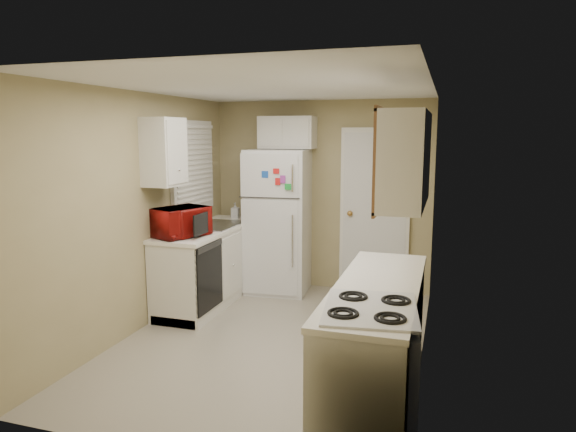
% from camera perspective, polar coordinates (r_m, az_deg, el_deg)
% --- Properties ---
extents(floor, '(3.80, 3.80, 0.00)m').
position_cam_1_polar(floor, '(5.13, -1.72, -13.67)').
color(floor, '#AEA593').
rests_on(floor, ground).
extents(ceiling, '(3.80, 3.80, 0.00)m').
position_cam_1_polar(ceiling, '(4.74, -1.87, 14.13)').
color(ceiling, white).
rests_on(ceiling, floor).
extents(wall_left, '(3.80, 3.80, 0.00)m').
position_cam_1_polar(wall_left, '(5.41, -15.94, 0.43)').
color(wall_left, tan).
rests_on(wall_left, floor).
extents(wall_right, '(3.80, 3.80, 0.00)m').
position_cam_1_polar(wall_right, '(4.53, 15.17, -1.18)').
color(wall_right, tan).
rests_on(wall_right, floor).
extents(wall_back, '(2.80, 2.80, 0.00)m').
position_cam_1_polar(wall_back, '(6.60, 3.65, 2.28)').
color(wall_back, tan).
rests_on(wall_back, floor).
extents(wall_front, '(2.80, 2.80, 0.00)m').
position_cam_1_polar(wall_front, '(3.10, -13.48, -5.84)').
color(wall_front, tan).
rests_on(wall_front, floor).
extents(left_counter, '(0.60, 1.80, 0.90)m').
position_cam_1_polar(left_counter, '(6.18, -8.69, -5.37)').
color(left_counter, silver).
rests_on(left_counter, floor).
extents(dishwasher, '(0.03, 0.58, 0.72)m').
position_cam_1_polar(dishwasher, '(5.52, -8.73, -6.69)').
color(dishwasher, black).
rests_on(dishwasher, floor).
extents(sink, '(0.54, 0.74, 0.16)m').
position_cam_1_polar(sink, '(6.22, -8.18, -1.38)').
color(sink, gray).
rests_on(sink, left_counter).
extents(microwave, '(0.64, 0.50, 0.38)m').
position_cam_1_polar(microwave, '(5.59, -11.85, -0.71)').
color(microwave, maroon).
rests_on(microwave, left_counter).
extents(soap_bottle, '(0.10, 0.10, 0.20)m').
position_cam_1_polar(soap_bottle, '(6.69, -5.89, 0.62)').
color(soap_bottle, white).
rests_on(soap_bottle, left_counter).
extents(window_blinds, '(0.10, 0.98, 1.08)m').
position_cam_1_polar(window_blinds, '(6.25, -10.49, 5.44)').
color(window_blinds, silver).
rests_on(window_blinds, wall_left).
extents(upper_cabinet_left, '(0.30, 0.45, 0.70)m').
position_cam_1_polar(upper_cabinet_left, '(5.46, -13.62, 6.93)').
color(upper_cabinet_left, silver).
rests_on(upper_cabinet_left, wall_left).
extents(refrigerator, '(0.79, 0.77, 1.79)m').
position_cam_1_polar(refrigerator, '(6.46, -1.01, -0.57)').
color(refrigerator, silver).
rests_on(refrigerator, floor).
extents(cabinet_over_fridge, '(0.70, 0.30, 0.40)m').
position_cam_1_polar(cabinet_over_fridge, '(6.51, -0.06, 9.26)').
color(cabinet_over_fridge, silver).
rests_on(cabinet_over_fridge, wall_back).
extents(interior_door, '(0.86, 0.06, 2.08)m').
position_cam_1_polar(interior_door, '(6.45, 9.59, 0.40)').
color(interior_door, silver).
rests_on(interior_door, floor).
extents(right_counter, '(0.60, 2.00, 0.90)m').
position_cam_1_polar(right_counter, '(4.00, 9.78, -13.62)').
color(right_counter, silver).
rests_on(right_counter, floor).
extents(stove, '(0.65, 0.77, 0.86)m').
position_cam_1_polar(stove, '(3.48, 8.95, -17.60)').
color(stove, silver).
rests_on(stove, floor).
extents(upper_cabinet_right, '(0.30, 1.20, 0.70)m').
position_cam_1_polar(upper_cabinet_right, '(3.98, 13.05, 6.21)').
color(upper_cabinet_right, silver).
rests_on(upper_cabinet_right, wall_right).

